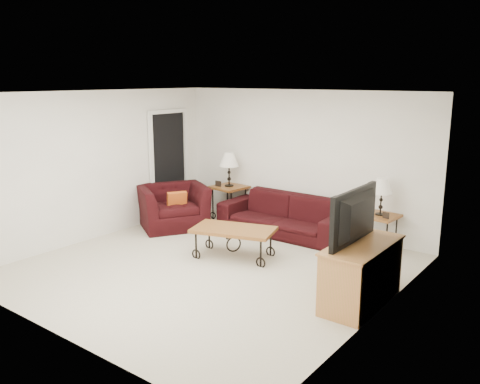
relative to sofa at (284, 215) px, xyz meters
The scene contains 20 objects.
ground 2.05m from the sofa, 89.33° to the right, with size 5.00×5.00×0.00m, color beige.
wall_back 1.03m from the sofa, 87.19° to the left, with size 5.00×0.02×2.50m, color white.
wall_front 4.61m from the sofa, 89.70° to the right, with size 5.00×0.02×2.50m, color white.
wall_left 3.32m from the sofa, 140.80° to the right, with size 0.02×5.00×2.50m, color white.
wall_right 3.36m from the sofa, 38.68° to the right, with size 0.02×5.00×2.50m, color white.
ceiling 2.96m from the sofa, 89.33° to the right, with size 5.00×5.00×0.00m, color white.
doorway 2.57m from the sofa, behind, with size 0.08×0.94×2.04m, color black.
sofa is the anchor object (origin of this frame).
side_table_left 1.39m from the sofa, behind, with size 0.60×0.60×0.65m, color brown.
side_table_right 1.68m from the sofa, ahead, with size 0.54×0.54×0.58m, color brown.
lamp_left 1.53m from the sofa, behind, with size 0.37×0.37×0.65m, color black, non-canonical shape.
lamp_right 1.76m from the sofa, ahead, with size 0.33×0.33×0.58m, color black, non-canonical shape.
photo_frame_left 1.57m from the sofa, behind, with size 0.13×0.02×0.11m, color black.
photo_frame_right 1.84m from the sofa, ahead, with size 0.12×0.02×0.10m, color black.
coffee_table 1.48m from the sofa, 89.28° to the right, with size 1.23×0.67×0.46m, color brown.
armchair 2.05m from the sofa, 154.51° to the right, with size 1.19×1.04×0.77m, color black.
throw_pillow 1.95m from the sofa, 151.27° to the right, with size 0.35×0.09×0.35m, color #C55519.
tv_stand 2.90m from the sofa, 39.05° to the right, with size 0.53×1.27×0.76m, color #C57249.
television 2.98m from the sofa, 39.30° to the right, with size 1.14×0.15×0.66m, color black.
backpack 1.50m from the sofa, ahead, with size 0.33×0.25×0.43m, color black.
Camera 1 is at (4.51, -5.24, 2.70)m, focal length 37.62 mm.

